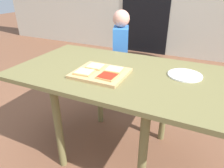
% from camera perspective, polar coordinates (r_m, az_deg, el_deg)
% --- Properties ---
extents(ground_plane, '(16.00, 16.00, 0.00)m').
position_cam_1_polar(ground_plane, '(1.79, 1.09, -17.83)').
color(ground_plane, brown).
extents(dining_table, '(1.41, 0.81, 0.71)m').
position_cam_1_polar(dining_table, '(1.43, 1.30, 0.63)').
color(dining_table, olive).
rests_on(dining_table, ground).
extents(cutting_board, '(0.34, 0.29, 0.02)m').
position_cam_1_polar(cutting_board, '(1.33, -3.24, 3.02)').
color(cutting_board, tan).
rests_on(cutting_board, dining_table).
extents(pizza_slice_near_left, '(0.12, 0.11, 0.01)m').
position_cam_1_polar(pizza_slice_near_left, '(1.32, -7.75, 3.32)').
color(pizza_slice_near_left, tan).
rests_on(pizza_slice_near_left, cutting_board).
extents(pizza_slice_far_right, '(0.12, 0.11, 0.01)m').
position_cam_1_polar(pizza_slice_far_right, '(1.35, 0.59, 4.07)').
color(pizza_slice_far_right, tan).
rests_on(pizza_slice_far_right, cutting_board).
extents(pizza_slice_far_left, '(0.12, 0.11, 0.01)m').
position_cam_1_polar(pizza_slice_far_left, '(1.40, -4.61, 4.92)').
color(pizza_slice_far_left, tan).
rests_on(pizza_slice_far_left, cutting_board).
extents(pizza_slice_near_right, '(0.12, 0.11, 0.01)m').
position_cam_1_polar(pizza_slice_near_right, '(1.25, -1.29, 2.16)').
color(pizza_slice_near_right, tan).
rests_on(pizza_slice_near_right, cutting_board).
extents(plate_white_right, '(0.22, 0.22, 0.01)m').
position_cam_1_polar(plate_white_right, '(1.39, 19.63, 2.33)').
color(plate_white_right, white).
rests_on(plate_white_right, dining_table).
extents(child_left, '(0.22, 0.27, 1.03)m').
position_cam_1_polar(child_left, '(2.08, 2.39, 7.63)').
color(child_left, navy).
rests_on(child_left, ground).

